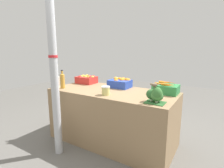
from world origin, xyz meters
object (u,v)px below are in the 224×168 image
Objects in this scene: apple_crate at (87,79)px; pickle_jar at (106,91)px; orange_crate at (120,83)px; juice_bottle_cloudy at (58,81)px; juice_bottle_amber at (62,80)px; broccoli_pile at (156,95)px; support_pole at (54,66)px; carrot_crate at (166,89)px; sparrow_bird at (154,85)px.

pickle_jar is at bearing -34.20° from apple_crate.
orange_crate is 1.00m from juice_bottle_cloudy.
broccoli_pile is at bearing 0.97° from juice_bottle_amber.
orange_crate is at bearing 63.88° from support_pole.
orange_crate is 0.73m from carrot_crate.
juice_bottle_amber reaches higher than apple_crate.
juice_bottle_cloudy reaches higher than apple_crate.
juice_bottle_cloudy reaches higher than broccoli_pile.
broccoli_pile reaches higher than carrot_crate.
juice_bottle_amber is (-0.28, 0.39, -0.27)m from support_pole.
apple_crate is 1.51m from sparrow_bird.
juice_bottle_amber is 2.43× the size of pickle_jar.
juice_bottle_amber is 1.46m from sparrow_bird.
juice_bottle_amber is at bearing 0.00° from juice_bottle_cloudy.
apple_crate reaches higher than pickle_jar.
support_pole reaches higher than sparrow_bird.
broccoli_pile is 0.78× the size of juice_bottle_amber.
carrot_crate is at bearing 91.73° from broccoli_pile.
sparrow_bird is (-0.01, -0.03, 0.13)m from broccoli_pile.
pickle_jar is (-0.68, -0.01, -0.03)m from broccoli_pile.
carrot_crate is at bearing 37.62° from pickle_jar.
broccoli_pile is 2.11× the size of sparrow_bird.
orange_crate is at bearing 32.18° from juice_bottle_cloudy.
orange_crate is at bearing 35.88° from juice_bottle_amber.
sparrow_bird is at bearing -0.21° from juice_bottle_cloudy.
support_pole reaches higher than orange_crate.
orange_crate is 1.46× the size of broccoli_pile.
orange_crate is 1.14× the size of juice_bottle_amber.
apple_crate is at bearing 104.17° from support_pole.
juice_bottle_amber is at bearing -144.12° from orange_crate.
broccoli_pile is (0.01, -0.50, 0.02)m from carrot_crate.
support_pole is 0.74m from pickle_jar.
juice_bottle_cloudy reaches higher than pickle_jar.
broccoli_pile is at bearing 1.15° from pickle_jar.
juice_bottle_cloudy is at bearing -107.52° from apple_crate.
broccoli_pile is at bearing -161.89° from sparrow_bird.
broccoli_pile is 0.68m from pickle_jar.
pickle_jar is at bearing 0.72° from juice_bottle_cloudy.
support_pole is at bearing -29.04° from sparrow_bird.
apple_crate is 1.00× the size of orange_crate.
juice_bottle_cloudy is (-0.84, -0.53, 0.03)m from orange_crate.
support_pole is at bearing -53.93° from juice_bottle_amber.
apple_crate is 1.14× the size of juice_bottle_amber.
apple_crate is 2.78× the size of pickle_jar.
carrot_crate is at bearing -0.83° from orange_crate.
juice_bottle_cloudy is (-0.39, 0.39, -0.29)m from support_pole.
juice_bottle_cloudy reaches higher than carrot_crate.
carrot_crate is 3.08× the size of sparrow_bird.
pickle_jar is at bearing -48.55° from sparrow_bird.
sparrow_bird is (0.73, -0.54, 0.14)m from orange_crate.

